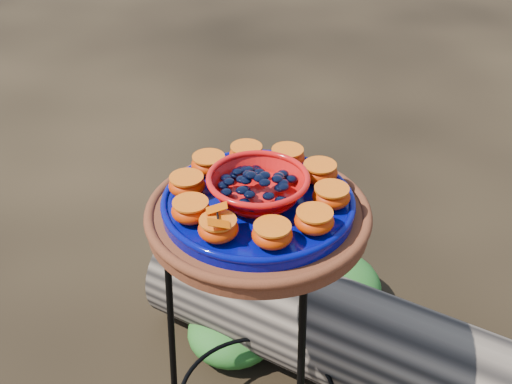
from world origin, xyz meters
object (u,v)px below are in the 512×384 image
Objects in this scene: driftwood_log at (422,367)px; terracotta_saucer at (258,217)px; red_bowl at (258,188)px; plant_stand at (258,342)px; cobalt_plate at (258,205)px.

terracotta_saucer is at bearing -133.69° from driftwood_log.
red_bowl is (0.00, 0.00, 0.07)m from terracotta_saucer.
plant_stand is 1.80× the size of cobalt_plate.
plant_stand is 3.60× the size of red_bowl.
cobalt_plate is (0.00, 0.00, 0.03)m from terracotta_saucer.
driftwood_log is at bearing 46.31° from plant_stand.
terracotta_saucer is 1.17× the size of cobalt_plate.
driftwood_log is (0.31, 0.33, -0.56)m from terracotta_saucer.
driftwood_log is (0.31, 0.33, -0.64)m from red_bowl.
terracotta_saucer reaches higher than driftwood_log.
driftwood_log is at bearing 46.31° from red_bowl.
terracotta_saucer is 0.07m from red_bowl.
plant_stand is at bearing 0.00° from cobalt_plate.
red_bowl reaches higher than cobalt_plate.
red_bowl is at bearing 0.00° from plant_stand.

